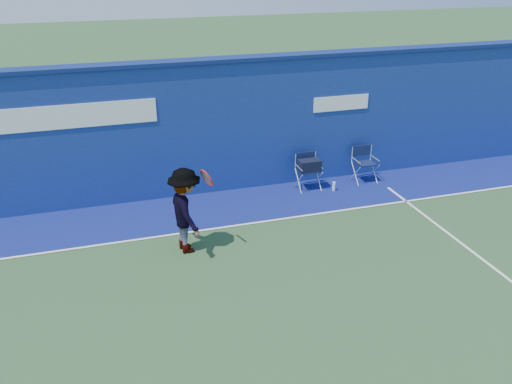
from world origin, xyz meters
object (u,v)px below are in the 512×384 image
object	(u,v)px
water_bottle	(334,186)
directors_chair_left	(308,175)
directors_chair_right	(364,171)
tennis_player	(186,211)

from	to	relation	value
water_bottle	directors_chair_left	bearing A→B (deg)	151.09
directors_chair_right	water_bottle	size ratio (longest dim) A/B	3.84
tennis_player	water_bottle	bearing A→B (deg)	24.07
directors_chair_left	tennis_player	xyz separation A→B (m)	(-3.27, -2.00, 0.47)
water_bottle	tennis_player	world-z (taller)	tennis_player
tennis_player	directors_chair_left	bearing A→B (deg)	31.39
directors_chair_left	water_bottle	distance (m)	0.66
directors_chair_left	directors_chair_right	size ratio (longest dim) A/B	0.99
directors_chair_right	water_bottle	xyz separation A→B (m)	(-0.96, -0.33, -0.16)
directors_chair_right	tennis_player	xyz separation A→B (m)	(-4.77, -2.03, 0.56)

